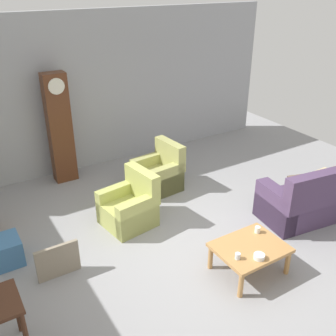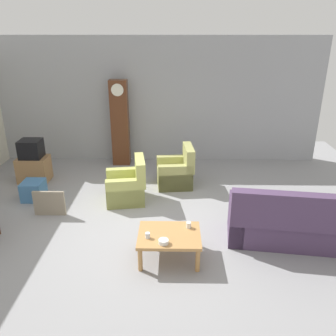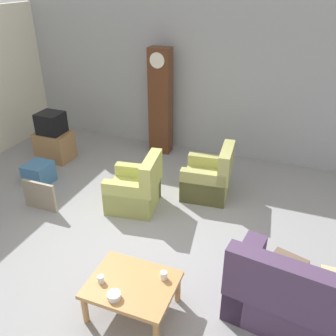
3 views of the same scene
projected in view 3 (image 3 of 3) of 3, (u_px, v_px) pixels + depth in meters
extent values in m
plane|color=gray|center=(139.00, 254.00, 5.04)|extent=(10.40, 10.40, 0.00)
cube|color=#9EA0A5|center=(213.00, 77.00, 7.23)|extent=(8.40, 0.16, 3.20)
cube|color=#4C3856|center=(327.00, 316.00, 3.88)|extent=(2.19, 1.11, 0.44)
cube|color=#4C3856|center=(334.00, 306.00, 3.36)|extent=(2.11, 0.47, 0.60)
cube|color=#4C3856|center=(244.00, 276.00, 4.22)|extent=(0.35, 0.86, 0.68)
cube|color=#C6B284|center=(336.00, 285.00, 3.73)|extent=(0.36, 0.13, 0.36)
cube|color=brown|center=(289.00, 269.00, 3.93)|extent=(0.38, 0.22, 0.36)
cube|color=tan|center=(133.00, 195.00, 6.00)|extent=(0.86, 0.86, 0.40)
cube|color=tan|center=(151.00, 173.00, 5.72)|extent=(0.29, 0.78, 0.52)
cube|color=tan|center=(138.00, 181.00, 6.21)|extent=(0.78, 0.27, 0.60)
cube|color=tan|center=(127.00, 200.00, 5.70)|extent=(0.78, 0.27, 0.60)
cube|color=tan|center=(206.00, 184.00, 6.32)|extent=(0.83, 0.83, 0.40)
cube|color=tan|center=(226.00, 163.00, 6.03)|extent=(0.25, 0.77, 0.52)
cube|color=tan|center=(209.00, 171.00, 6.53)|extent=(0.77, 0.23, 0.60)
cube|color=tan|center=(203.00, 188.00, 6.02)|extent=(0.77, 0.23, 0.60)
cube|color=#B27F47|center=(132.00, 285.00, 4.03)|extent=(0.96, 0.76, 0.05)
cylinder|color=#B27F47|center=(85.00, 309.00, 4.00)|extent=(0.07, 0.07, 0.38)
cylinder|color=#B27F47|center=(156.00, 334.00, 3.73)|extent=(0.07, 0.07, 0.38)
cylinder|color=#B27F47|center=(114.00, 269.00, 4.53)|extent=(0.07, 0.07, 0.38)
cylinder|color=#B27F47|center=(178.00, 288.00, 4.26)|extent=(0.07, 0.07, 0.38)
cube|color=#562D19|center=(160.00, 102.00, 7.44)|extent=(0.44, 0.28, 2.18)
cylinder|color=silver|center=(157.00, 60.00, 6.90)|extent=(0.30, 0.02, 0.30)
cube|color=#997047|center=(55.00, 146.00, 7.48)|extent=(0.68, 0.52, 0.58)
cube|color=black|center=(51.00, 123.00, 7.25)|extent=(0.48, 0.44, 0.42)
cube|color=gray|center=(40.00, 196.00, 5.90)|extent=(0.60, 0.05, 0.50)
cube|color=teal|center=(39.00, 173.00, 6.65)|extent=(0.42, 0.46, 0.40)
cylinder|color=white|center=(164.00, 275.00, 4.05)|extent=(0.08, 0.08, 0.10)
cylinder|color=silver|center=(101.00, 279.00, 4.01)|extent=(0.07, 0.07, 0.09)
cylinder|color=white|center=(114.00, 296.00, 3.82)|extent=(0.15, 0.15, 0.07)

